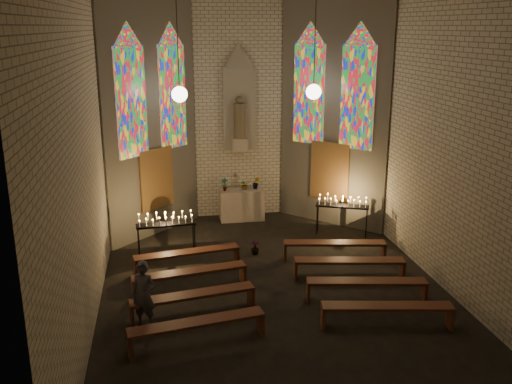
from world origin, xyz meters
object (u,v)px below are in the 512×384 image
altar (242,205)px  votive_stand_right (342,203)px  visitor (144,295)px  aisle_flower_pot (255,247)px  votive_stand_left (166,221)px

altar → votive_stand_right: size_ratio=0.89×
altar → visitor: size_ratio=0.96×
aisle_flower_pot → votive_stand_right: votive_stand_right is taller
votive_stand_right → visitor: size_ratio=1.08×
votive_stand_right → visitor: visitor is taller
votive_stand_left → votive_stand_right: 5.24m
aisle_flower_pot → visitor: size_ratio=0.27×
votive_stand_right → visitor: bearing=-119.2°
altar → visitor: 7.08m
votive_stand_left → visitor: (-0.53, -3.76, -0.27)m
aisle_flower_pot → visitor: 4.57m
visitor → aisle_flower_pot: bearing=74.2°
votive_stand_left → visitor: 3.81m
aisle_flower_pot → votive_stand_right: 3.10m
visitor → votive_stand_left: bearing=105.9°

